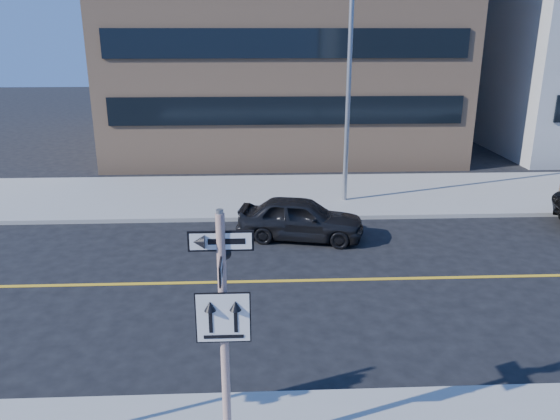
{
  "coord_description": "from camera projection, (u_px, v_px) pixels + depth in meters",
  "views": [
    {
      "loc": [
        0.5,
        -9.57,
        6.52
      ],
      "look_at": [
        1.12,
        4.0,
        2.05
      ],
      "focal_mm": 35.0,
      "sensor_mm": 36.0,
      "label": 1
    }
  ],
  "objects": [
    {
      "name": "ground",
      "position": [
        234.0,
        368.0,
        11.1
      ],
      "size": [
        120.0,
        120.0,
        0.0
      ],
      "primitive_type": "plane",
      "color": "black",
      "rests_on": "ground"
    },
    {
      "name": "sign_pole",
      "position": [
        224.0,
        325.0,
        7.95
      ],
      "size": [
        0.92,
        0.92,
        4.06
      ],
      "color": "silver",
      "rests_on": "near_sidewalk"
    },
    {
      "name": "parked_car_a",
      "position": [
        301.0,
        218.0,
        17.83
      ],
      "size": [
        2.45,
        4.35,
        1.4
      ],
      "primitive_type": "imported",
      "rotation": [
        0.0,
        0.0,
        1.36
      ],
      "color": "black",
      "rests_on": "ground"
    },
    {
      "name": "streetlight_a",
      "position": [
        350.0,
        82.0,
        20.0
      ],
      "size": [
        0.55,
        2.25,
        8.0
      ],
      "color": "gray",
      "rests_on": "far_sidewalk"
    }
  ]
}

